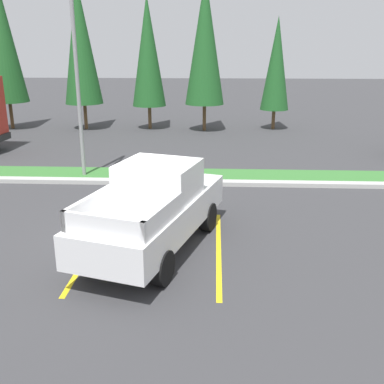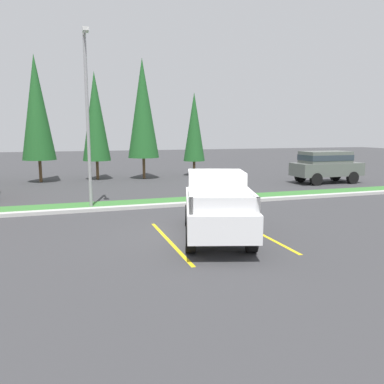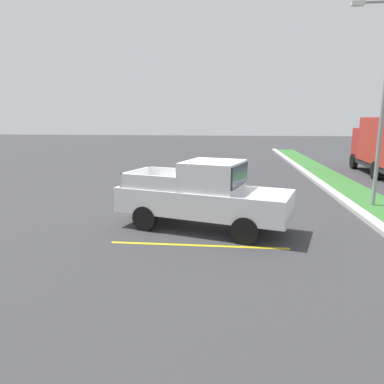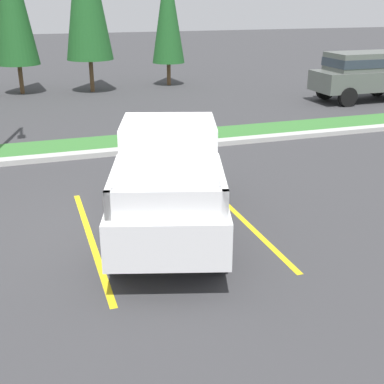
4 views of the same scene
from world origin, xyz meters
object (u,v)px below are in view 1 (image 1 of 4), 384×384
Objects in this scene: cypress_tree_left_inner at (80,42)px; cypress_tree_rightmost at (276,64)px; cypress_tree_center at (148,51)px; street_light at (75,60)px; cypress_tree_leftmost at (2,38)px; cypress_tree_right_inner at (205,41)px; pickup_truck_main at (155,208)px.

cypress_tree_left_inner reaches higher than cypress_tree_rightmost.
cypress_tree_center reaches higher than cypress_tree_rightmost.
cypress_tree_leftmost reaches higher than street_light.
cypress_tree_center is 1.18× the size of cypress_tree_rightmost.
cypress_tree_center is at bearing 84.28° from street_light.
cypress_tree_right_inner reaches higher than street_light.
cypress_tree_rightmost is (8.40, 10.86, -0.54)m from street_light.
cypress_tree_left_inner is (4.46, 0.04, -0.23)m from cypress_tree_leftmost.
cypress_tree_leftmost is 8.27m from cypress_tree_center.
cypress_tree_rightmost is at bearing 74.03° from pickup_truck_main.
pickup_truck_main is 17.27m from cypress_tree_center.
cypress_tree_center is (1.07, 10.63, 0.14)m from street_light.
street_light reaches higher than cypress_tree_rightmost.
cypress_tree_right_inner is at bearing 66.93° from street_light.
cypress_tree_right_inner reaches higher than cypress_tree_center.
cypress_tree_left_inner is 3.82m from cypress_tree_center.
cypress_tree_leftmost is 11.48m from cypress_tree_right_inner.
cypress_tree_leftmost reaches higher than pickup_truck_main.
cypress_tree_leftmost is 4.46m from cypress_tree_left_inner.
pickup_truck_main is at bearing -60.03° from street_light.
pickup_truck_main is 0.75× the size of street_light.
street_light reaches higher than pickup_truck_main.
pickup_truck_main is 17.88m from cypress_tree_rightmost.
cypress_tree_left_inner is (-6.24, 16.40, 3.88)m from pickup_truck_main.
cypress_tree_right_inner is (11.48, -0.10, -0.16)m from cypress_tree_leftmost.
cypress_tree_left_inner is at bearing -174.65° from cypress_tree_center.
pickup_truck_main is 7.77m from street_light.
street_light is 12.52m from cypress_tree_leftmost.
cypress_tree_left_inner is at bearing -176.95° from cypress_tree_rightmost.
cypress_tree_leftmost is 1.05× the size of cypress_tree_left_inner.
cypress_tree_leftmost is 15.63m from cypress_tree_rightmost.
pickup_truck_main is at bearing -69.18° from cypress_tree_left_inner.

